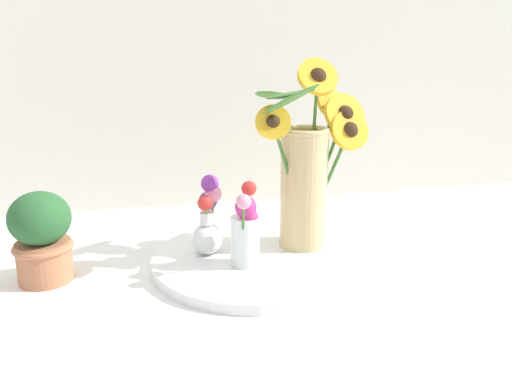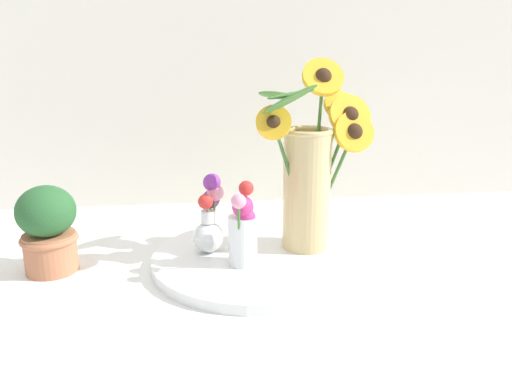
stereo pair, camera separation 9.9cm
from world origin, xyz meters
name	(u,v)px [view 1 (the left image)]	position (x,y,z in m)	size (l,w,h in m)	color
ground_plane	(245,273)	(0.00, 0.00, 0.00)	(6.00, 6.00, 0.00)	white
serving_tray	(256,259)	(0.03, 0.03, 0.01)	(0.43, 0.43, 0.02)	white
mason_jar_sunflowers	(307,169)	(0.15, 0.07, 0.19)	(0.26, 0.23, 0.39)	#D1B77A
vase_small_center	(246,229)	(0.00, -0.01, 0.10)	(0.06, 0.09, 0.17)	white
vase_bulb_right	(208,221)	(-0.06, 0.07, 0.09)	(0.07, 0.08, 0.16)	white
potted_plant	(42,236)	(-0.38, 0.06, 0.09)	(0.11, 0.11, 0.18)	#B7704C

